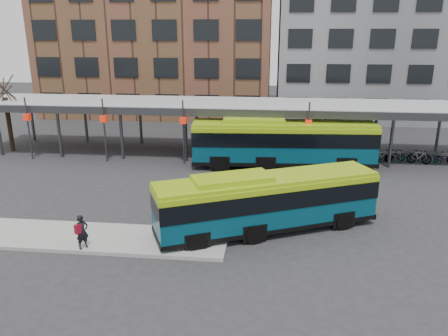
# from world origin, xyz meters

# --- Properties ---
(ground) EXTENTS (120.00, 120.00, 0.00)m
(ground) POSITION_xyz_m (0.00, 0.00, 0.00)
(ground) COLOR #28282B
(ground) RESTS_ON ground
(boarding_island) EXTENTS (14.00, 3.00, 0.18)m
(boarding_island) POSITION_xyz_m (-5.50, -3.00, 0.09)
(boarding_island) COLOR gray
(boarding_island) RESTS_ON ground
(canopy) EXTENTS (40.00, 6.53, 4.80)m
(canopy) POSITION_xyz_m (-0.06, 12.87, 3.91)
(canopy) COLOR #999B9E
(canopy) RESTS_ON ground
(tree) EXTENTS (1.64, 1.64, 5.60)m
(tree) POSITION_xyz_m (-18.00, 12.00, 2.43)
(tree) COLOR black
(tree) RESTS_ON ground
(building_brick) EXTENTS (26.00, 14.00, 22.00)m
(building_brick) POSITION_xyz_m (-10.00, 32.00, 11.00)
(building_brick) COLOR brown
(building_brick) RESTS_ON ground
(building_grey) EXTENTS (24.00, 14.00, 20.00)m
(building_grey) POSITION_xyz_m (16.00, 32.00, 10.00)
(building_grey) COLOR slate
(building_grey) RESTS_ON ground
(bus_front) EXTENTS (11.06, 6.76, 3.06)m
(bus_front) POSITION_xyz_m (3.27, -1.12, 1.59)
(bus_front) COLOR #073E52
(bus_front) RESTS_ON ground
(bus_rear) EXTENTS (13.21, 3.67, 3.60)m
(bus_rear) POSITION_xyz_m (4.24, 9.84, 1.87)
(bus_rear) COLOR #073E52
(bus_rear) RESTS_ON ground
(pedestrian) EXTENTS (0.66, 0.68, 1.58)m
(pedestrian) POSITION_xyz_m (-4.86, -4.21, 0.98)
(pedestrian) COLOR black
(pedestrian) RESTS_ON boarding_island
(bike_rack) EXTENTS (7.20, 1.43, 1.05)m
(bike_rack) POSITION_xyz_m (13.81, 11.85, 0.47)
(bike_rack) COLOR slate
(bike_rack) RESTS_ON ground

